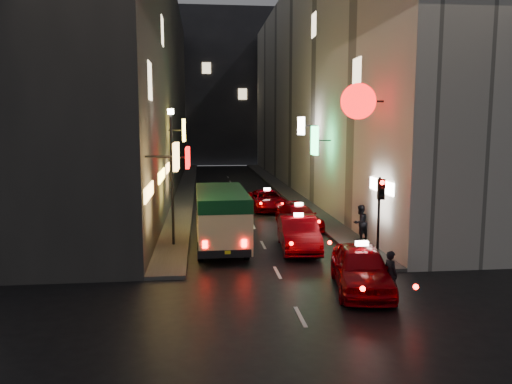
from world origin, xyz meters
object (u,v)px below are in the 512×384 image
object	(u,v)px
pedestrian_crossing	(391,271)
lamp_post	(172,168)
minibus	(221,212)
traffic_light	(380,202)
taxi_near	(361,264)

from	to	relation	value
pedestrian_crossing	lamp_post	size ratio (longest dim) A/B	0.28
minibus	traffic_light	world-z (taller)	traffic_light
pedestrian_crossing	traffic_light	xyz separation A→B (m)	(0.70, 3.05, 1.81)
minibus	pedestrian_crossing	bearing A→B (deg)	-53.52
pedestrian_crossing	lamp_post	xyz separation A→B (m)	(-7.50, 7.58, 2.85)
traffic_light	taxi_near	bearing A→B (deg)	-122.37
taxi_near	lamp_post	bearing A→B (deg)	134.73
taxi_near	lamp_post	size ratio (longest dim) A/B	0.96
minibus	lamp_post	world-z (taller)	lamp_post
minibus	pedestrian_crossing	xyz separation A→B (m)	(5.29, -7.15, -0.83)
taxi_near	lamp_post	world-z (taller)	lamp_post
taxi_near	traffic_light	xyz separation A→B (m)	(1.45, 2.29, 1.78)
minibus	traffic_light	size ratio (longest dim) A/B	1.81
minibus	lamp_post	size ratio (longest dim) A/B	1.02
minibus	traffic_light	distance (m)	7.32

